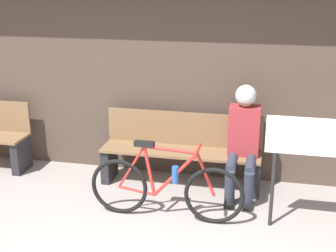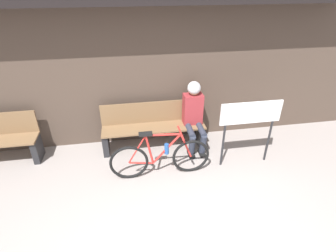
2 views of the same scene
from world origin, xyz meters
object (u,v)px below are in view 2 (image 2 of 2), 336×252
Objects in this scene: signboard at (250,118)px; park_bench_near at (154,127)px; person_seated at (194,112)px; bicycle at (161,157)px.

park_bench_near is at bearing 152.39° from signboard.
person_seated is (0.71, -0.11, 0.31)m from park_bench_near.
park_bench_near is 1.62× the size of signboard.
person_seated is 1.10× the size of signboard.
park_bench_near is at bearing 90.27° from bicycle.
bicycle is 1.39× the size of signboard.
person_seated is at bearing 45.82° from bicycle.
park_bench_near is 0.79m from person_seated.
signboard is (1.45, 0.08, 0.53)m from bicycle.
person_seated is at bearing 138.70° from signboard.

